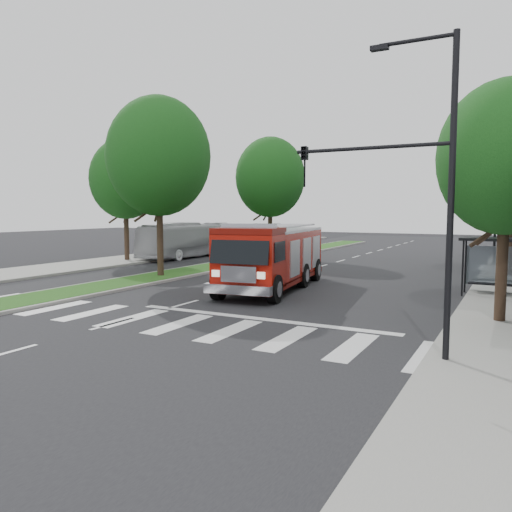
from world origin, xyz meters
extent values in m
plane|color=black|center=(0.00, 0.00, 0.00)|extent=(140.00, 140.00, 0.00)
cube|color=gray|center=(-14.50, 10.00, 0.07)|extent=(5.00, 80.00, 0.15)
cube|color=gray|center=(-6.00, 18.00, 0.07)|extent=(3.00, 50.00, 0.14)
cube|color=#1A4413|center=(-6.00, 18.00, 0.14)|extent=(2.60, 49.50, 0.02)
cylinder|color=black|center=(9.80, 7.40, 1.25)|extent=(0.08, 0.08, 2.50)
cylinder|color=black|center=(9.80, 8.60, 1.25)|extent=(0.08, 0.08, 2.50)
cube|color=black|center=(11.20, 8.00, 2.55)|extent=(3.20, 1.60, 0.12)
cube|color=#8C99A5|center=(11.20, 8.70, 1.30)|extent=(2.80, 0.04, 1.80)
cube|color=black|center=(11.20, 8.00, 0.55)|extent=(2.40, 0.40, 0.08)
cylinder|color=black|center=(11.50, 2.00, 1.87)|extent=(0.36, 0.36, 3.74)
ellipsoid|color=#0E360F|center=(11.50, 2.00, 5.53)|extent=(4.40, 4.40, 5.06)
cylinder|color=black|center=(11.50, 14.00, 2.20)|extent=(0.36, 0.36, 4.40)
cylinder|color=black|center=(-6.00, 6.00, 2.31)|extent=(0.36, 0.36, 4.62)
ellipsoid|color=#0E360F|center=(-6.00, 6.00, 6.83)|extent=(5.80, 5.80, 6.67)
cylinder|color=black|center=(-6.00, 20.00, 2.20)|extent=(0.36, 0.36, 4.40)
ellipsoid|color=#0E360F|center=(-6.00, 20.00, 6.50)|extent=(5.60, 5.60, 6.44)
cylinder|color=black|center=(-14.00, 12.00, 2.09)|extent=(0.36, 0.36, 4.18)
ellipsoid|color=#0E360F|center=(-14.00, 12.00, 6.17)|extent=(5.20, 5.20, 5.98)
cylinder|color=black|center=(10.50, -3.50, 4.00)|extent=(0.16, 0.16, 8.00)
cylinder|color=black|center=(9.60, -3.50, 7.90)|extent=(1.80, 0.10, 0.10)
cube|color=black|center=(8.70, -3.50, 7.85)|extent=(0.45, 0.20, 0.12)
cylinder|color=black|center=(8.50, -3.50, 5.40)|extent=(4.00, 0.10, 0.10)
imported|color=black|center=(6.70, -3.50, 5.00)|extent=(0.18, 0.22, 1.10)
cylinder|color=black|center=(10.50, 20.00, 4.00)|extent=(0.16, 0.16, 8.00)
cylinder|color=black|center=(9.60, 20.00, 7.90)|extent=(1.80, 0.10, 0.10)
cube|color=black|center=(8.70, 20.00, 7.85)|extent=(0.45, 0.20, 0.12)
cube|color=#610B05|center=(1.44, 5.40, 0.55)|extent=(3.96, 9.46, 0.27)
cube|color=#961108|center=(1.32, 6.26, 1.69)|extent=(3.66, 7.30, 2.18)
cube|color=#961108|center=(1.90, 2.04, 1.69)|extent=(2.97, 2.32, 2.29)
cube|color=#B2B2B7|center=(1.32, 6.26, 2.84)|extent=(3.66, 7.30, 0.13)
cylinder|color=#B2B2B7|center=(0.35, 6.13, 3.06)|extent=(1.01, 6.51, 0.11)
cylinder|color=#B2B2B7|center=(2.29, 6.40, 3.06)|extent=(1.01, 6.51, 0.11)
cube|color=silver|center=(2.08, 0.80, 0.66)|extent=(2.87, 0.77, 0.38)
cube|color=#8C99A5|center=(1.90, 2.04, 3.17)|extent=(2.43, 0.71, 0.20)
cylinder|color=black|center=(0.70, 1.55, 0.60)|extent=(0.54, 1.24, 1.20)
cylinder|color=black|center=(3.19, 1.89, 0.60)|extent=(0.54, 1.24, 1.20)
cylinder|color=black|center=(0.07, 6.09, 0.60)|extent=(0.54, 1.24, 1.20)
cylinder|color=black|center=(2.56, 6.44, 0.60)|extent=(0.54, 1.24, 1.20)
cylinder|color=black|center=(-0.28, 8.69, 0.60)|extent=(0.54, 1.24, 1.20)
cylinder|color=black|center=(2.20, 9.03, 0.60)|extent=(0.54, 1.24, 1.20)
imported|color=#ACABB0|center=(-12.00, 16.95, 1.43)|extent=(2.45, 10.28, 2.86)
camera|label=1|loc=(12.01, -16.30, 3.79)|focal=35.00mm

